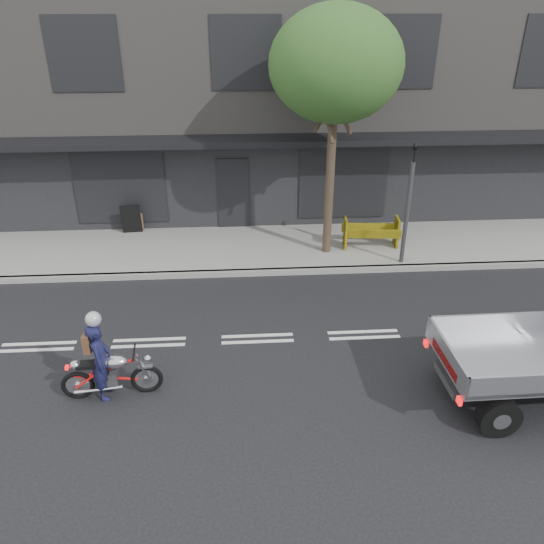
{
  "coord_description": "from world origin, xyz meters",
  "views": [
    {
      "loc": [
        -0.32,
        -9.83,
        6.73
      ],
      "look_at": [
        0.36,
        0.5,
        1.41
      ],
      "focal_mm": 35.0,
      "sensor_mm": 36.0,
      "label": 1
    }
  ],
  "objects_px": {
    "traffic_light_pole": "(407,212)",
    "construction_barrier": "(373,235)",
    "street_tree": "(336,65)",
    "sandwich_board": "(131,219)",
    "motorcycle": "(111,373)",
    "rider": "(101,361)"
  },
  "relations": [
    {
      "from": "motorcycle",
      "to": "construction_barrier",
      "type": "relative_size",
      "value": 1.14
    },
    {
      "from": "traffic_light_pole",
      "to": "rider",
      "type": "height_order",
      "value": "traffic_light_pole"
    },
    {
      "from": "motorcycle",
      "to": "sandwich_board",
      "type": "height_order",
      "value": "sandwich_board"
    },
    {
      "from": "street_tree",
      "to": "sandwich_board",
      "type": "distance_m",
      "value": 7.71
    },
    {
      "from": "street_tree",
      "to": "traffic_light_pole",
      "type": "height_order",
      "value": "street_tree"
    },
    {
      "from": "traffic_light_pole",
      "to": "construction_barrier",
      "type": "distance_m",
      "value": 1.5
    },
    {
      "from": "traffic_light_pole",
      "to": "street_tree",
      "type": "bearing_deg",
      "value": 156.97
    },
    {
      "from": "motorcycle",
      "to": "rider",
      "type": "bearing_deg",
      "value": 175.27
    },
    {
      "from": "street_tree",
      "to": "construction_barrier",
      "type": "height_order",
      "value": "street_tree"
    },
    {
      "from": "motorcycle",
      "to": "traffic_light_pole",
      "type": "bearing_deg",
      "value": 30.96
    },
    {
      "from": "rider",
      "to": "construction_barrier",
      "type": "distance_m",
      "value": 8.8
    },
    {
      "from": "street_tree",
      "to": "rider",
      "type": "height_order",
      "value": "street_tree"
    },
    {
      "from": "street_tree",
      "to": "rider",
      "type": "bearing_deg",
      "value": -131.24
    },
    {
      "from": "traffic_light_pole",
      "to": "rider",
      "type": "distance_m",
      "value": 8.8
    },
    {
      "from": "motorcycle",
      "to": "sandwich_board",
      "type": "bearing_deg",
      "value": 92.0
    },
    {
      "from": "motorcycle",
      "to": "rider",
      "type": "xyz_separation_m",
      "value": [
        -0.15,
        -0.0,
        0.29
      ]
    },
    {
      "from": "motorcycle",
      "to": "rider",
      "type": "distance_m",
      "value": 0.33
    },
    {
      "from": "rider",
      "to": "motorcycle",
      "type": "bearing_deg",
      "value": -94.73
    },
    {
      "from": "traffic_light_pole",
      "to": "construction_barrier",
      "type": "height_order",
      "value": "traffic_light_pole"
    },
    {
      "from": "construction_barrier",
      "to": "rider",
      "type": "bearing_deg",
      "value": -137.84
    },
    {
      "from": "sandwich_board",
      "to": "street_tree",
      "type": "bearing_deg",
      "value": -20.94
    },
    {
      "from": "rider",
      "to": "construction_barrier",
      "type": "xyz_separation_m",
      "value": [
        6.52,
        5.91,
        -0.18
      ]
    }
  ]
}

